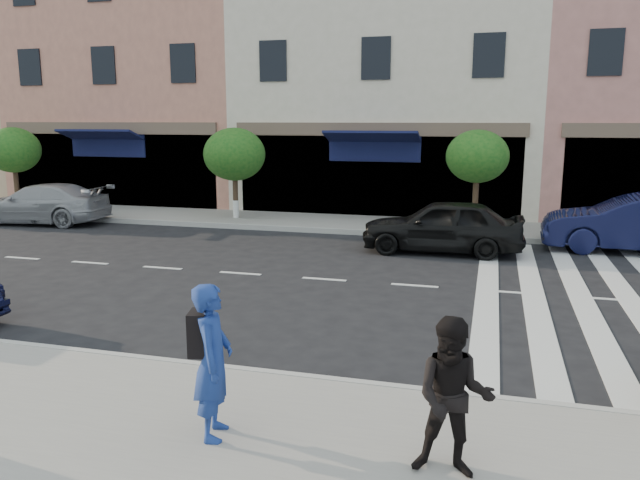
{
  "coord_description": "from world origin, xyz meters",
  "views": [
    {
      "loc": [
        3.5,
        -8.93,
        3.49
      ],
      "look_at": [
        0.61,
        1.44,
        1.4
      ],
      "focal_mm": 35.0,
      "sensor_mm": 36.0,
      "label": 1
    }
  ],
  "objects_px": {
    "walker": "(454,398)",
    "car_far_right": "(636,224)",
    "car_far_left": "(41,204)",
    "photographer": "(213,361)",
    "car_far_mid": "(442,226)"
  },
  "relations": [
    {
      "from": "walker",
      "to": "car_far_right",
      "type": "xyz_separation_m",
      "value": [
        3.95,
        12.31,
        -0.16
      ]
    },
    {
      "from": "walker",
      "to": "car_far_mid",
      "type": "xyz_separation_m",
      "value": [
        -0.99,
        10.95,
        -0.21
      ]
    },
    {
      "from": "car_far_left",
      "to": "car_far_mid",
      "type": "relative_size",
      "value": 1.11
    },
    {
      "from": "car_far_right",
      "to": "walker",
      "type": "bearing_deg",
      "value": -16.11
    },
    {
      "from": "car_far_left",
      "to": "car_far_mid",
      "type": "height_order",
      "value": "car_far_mid"
    },
    {
      "from": "car_far_mid",
      "to": "car_far_right",
      "type": "xyz_separation_m",
      "value": [
        4.94,
        1.36,
        0.05
      ]
    },
    {
      "from": "photographer",
      "to": "walker",
      "type": "distance_m",
      "value": 2.49
    },
    {
      "from": "car_far_mid",
      "to": "car_far_right",
      "type": "height_order",
      "value": "car_far_right"
    },
    {
      "from": "walker",
      "to": "car_far_left",
      "type": "height_order",
      "value": "walker"
    },
    {
      "from": "car_far_left",
      "to": "photographer",
      "type": "bearing_deg",
      "value": 39.99
    },
    {
      "from": "walker",
      "to": "car_far_mid",
      "type": "bearing_deg",
      "value": 93.64
    },
    {
      "from": "car_far_left",
      "to": "car_far_right",
      "type": "relative_size",
      "value": 0.99
    },
    {
      "from": "walker",
      "to": "car_far_right",
      "type": "height_order",
      "value": "walker"
    },
    {
      "from": "photographer",
      "to": "car_far_right",
      "type": "distance_m",
      "value": 13.82
    },
    {
      "from": "photographer",
      "to": "walker",
      "type": "bearing_deg",
      "value": -105.98
    }
  ]
}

